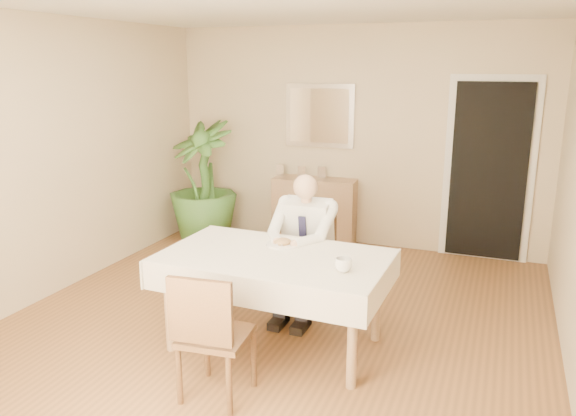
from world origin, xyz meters
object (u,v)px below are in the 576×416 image
at_px(chair_near, 210,331).
at_px(seated_man, 301,240).
at_px(coffee_mug, 343,265).
at_px(potted_palm, 203,182).
at_px(chair_far, 312,256).
at_px(dining_table, 275,265).
at_px(sideboard, 314,211).

relative_size(chair_near, seated_man, 0.72).
bearing_deg(coffee_mug, potted_palm, 136.48).
xyz_separation_m(seated_man, coffee_mug, (0.58, -0.74, 0.11)).
relative_size(chair_far, potted_palm, 0.55).
height_order(seated_man, potted_palm, potted_palm).
height_order(dining_table, potted_palm, potted_palm).
bearing_deg(sideboard, chair_far, -76.04).
xyz_separation_m(seated_man, potted_palm, (-1.87, 1.59, 0.06)).
relative_size(chair_near, sideboard, 0.89).
distance_m(seated_man, sideboard, 2.12).
bearing_deg(chair_far, potted_palm, 142.19).
height_order(chair_far, seated_man, seated_man).
xyz_separation_m(coffee_mug, potted_palm, (-2.46, 2.34, -0.05)).
bearing_deg(chair_near, dining_table, 78.20).
height_order(coffee_mug, potted_palm, potted_palm).
distance_m(dining_table, seated_man, 0.59).
bearing_deg(sideboard, coffee_mug, -71.44).
bearing_deg(seated_man, chair_far, 90.00).
xyz_separation_m(sideboard, potted_palm, (-1.31, -0.43, 0.34)).
height_order(sideboard, potted_palm, potted_palm).
relative_size(chair_far, seated_man, 0.66).
xyz_separation_m(seated_man, sideboard, (-0.56, 2.02, -0.29)).
xyz_separation_m(chair_near, potted_palm, (-1.79, 3.04, 0.24)).
bearing_deg(seated_man, coffee_mug, -51.84).
xyz_separation_m(chair_far, potted_palm, (-1.87, 1.31, 0.29)).
distance_m(chair_far, potted_palm, 2.31).
bearing_deg(dining_table, potted_palm, 132.08).
xyz_separation_m(dining_table, coffee_mug, (0.58, -0.15, 0.13)).
height_order(dining_table, seated_man, seated_man).
relative_size(chair_far, sideboard, 0.82).
height_order(seated_man, sideboard, seated_man).
distance_m(coffee_mug, sideboard, 3.02).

